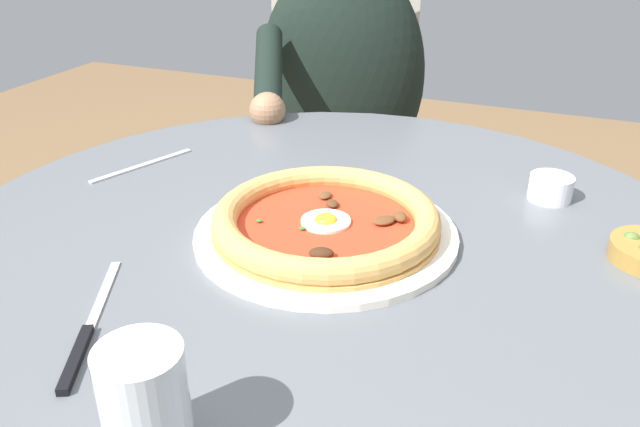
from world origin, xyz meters
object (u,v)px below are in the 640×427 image
(water_glass, at_px, (148,409))
(steak_knife, at_px, (85,338))
(ramekin_capers, at_px, (551,187))
(cafe_chair_diner, at_px, (342,136))
(fork_utensil, at_px, (143,165))
(dining_table, at_px, (325,347))
(diner_person, at_px, (340,155))
(pizza_on_plate, at_px, (327,224))

(water_glass, bearing_deg, steak_knife, 148.09)
(ramekin_capers, bearing_deg, cafe_chair_diner, 130.65)
(fork_utensil, bearing_deg, ramekin_capers, 10.79)
(steak_knife, bearing_deg, dining_table, 63.45)
(steak_knife, distance_m, ramekin_capers, 0.65)
(diner_person, height_order, cafe_chair_diner, diner_person)
(ramekin_capers, bearing_deg, diner_person, 135.24)
(water_glass, relative_size, ramekin_capers, 1.61)
(fork_utensil, bearing_deg, water_glass, -53.20)
(pizza_on_plate, height_order, fork_utensil, pizza_on_plate)
(pizza_on_plate, relative_size, fork_utensil, 1.91)
(pizza_on_plate, relative_size, diner_person, 0.29)
(steak_knife, height_order, diner_person, diner_person)
(dining_table, distance_m, cafe_chair_diner, 0.91)
(diner_person, bearing_deg, water_glass, -77.34)
(fork_utensil, bearing_deg, dining_table, -16.42)
(dining_table, bearing_deg, steak_knife, -116.55)
(ramekin_capers, relative_size, fork_utensil, 0.35)
(dining_table, bearing_deg, cafe_chair_diner, 108.63)
(pizza_on_plate, height_order, diner_person, diner_person)
(steak_knife, xyz_separation_m, diner_person, (-0.10, 1.01, -0.19))
(fork_utensil, relative_size, cafe_chair_diner, 0.20)
(diner_person, xyz_separation_m, cafe_chair_diner, (-0.05, 0.14, -0.00))
(dining_table, relative_size, fork_utensil, 5.83)
(steak_knife, height_order, fork_utensil, steak_knife)
(dining_table, relative_size, ramekin_capers, 16.74)
(fork_utensil, distance_m, cafe_chair_diner, 0.78)
(dining_table, bearing_deg, diner_person, 108.76)
(pizza_on_plate, xyz_separation_m, cafe_chair_diner, (-0.29, 0.86, -0.21))
(fork_utensil, height_order, cafe_chair_diner, cafe_chair_diner)
(pizza_on_plate, height_order, water_glass, water_glass)
(steak_knife, bearing_deg, ramekin_capers, 51.84)
(water_glass, distance_m, fork_utensil, 0.60)
(diner_person, bearing_deg, pizza_on_plate, -71.12)
(dining_table, distance_m, ramekin_capers, 0.39)
(water_glass, xyz_separation_m, cafe_chair_diner, (-0.29, 1.24, -0.24))
(pizza_on_plate, distance_m, water_glass, 0.38)
(diner_person, bearing_deg, ramekin_capers, -44.76)
(dining_table, height_order, steak_knife, steak_knife)
(fork_utensil, xyz_separation_m, cafe_chair_diner, (0.07, 0.75, -0.20))
(ramekin_capers, relative_size, cafe_chair_diner, 0.07)
(fork_utensil, relative_size, diner_person, 0.15)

